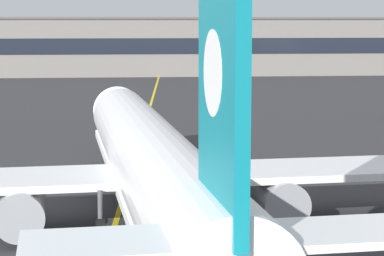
{
  "coord_description": "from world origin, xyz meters",
  "views": [
    {
      "loc": [
        -0.78,
        -23.85,
        10.23
      ],
      "look_at": [
        3.07,
        17.51,
        4.32
      ],
      "focal_mm": 71.64,
      "sensor_mm": 36.0,
      "label": 1
    }
  ],
  "objects": [
    {
      "name": "taxiway_centreline",
      "position": [
        0.0,
        30.0,
        0.0
      ],
      "size": [
        13.22,
        179.56,
        0.01
      ],
      "primitive_type": "cube",
      "rotation": [
        0.0,
        0.0,
        -0.07
      ],
      "color": "yellow",
      "rests_on": "ground"
    },
    {
      "name": "airliner_foreground",
      "position": [
        0.65,
        12.23,
        3.37
      ],
      "size": [
        32.29,
        41.53,
        11.65
      ],
      "color": "white",
      "rests_on": "ground"
    },
    {
      "name": "safety_cone_by_nose_gear",
      "position": [
        0.96,
        28.47,
        0.26
      ],
      "size": [
        0.44,
        0.44,
        0.55
      ],
      "color": "orange",
      "rests_on": "ground"
    },
    {
      "name": "terminal_building",
      "position": [
        -5.23,
        118.64,
        5.32
      ],
      "size": [
        150.88,
        12.4,
        10.63
      ],
      "color": "slate",
      "rests_on": "ground"
    }
  ]
}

